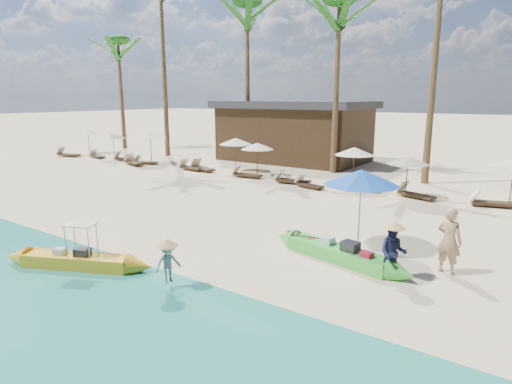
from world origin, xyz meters
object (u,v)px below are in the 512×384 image
Objects in this scene: tourist at (449,241)px; blue_umbrella at (361,177)px; green_canoe at (338,253)px; yellow_canoe at (77,261)px.

tourist is 3.03m from blue_umbrella.
blue_umbrella is (0.09, 1.33, 2.01)m from green_canoe.
yellow_canoe is 8.47m from blue_umbrella.
tourist is 0.73× the size of blue_umbrella.
blue_umbrella is at bearing 2.94° from tourist.
yellow_canoe is at bearing -134.29° from blue_umbrella.
yellow_canoe is 10.01m from tourist.
tourist is at bearing 8.33° from yellow_canoe.
blue_umbrella reaches higher than yellow_canoe.
green_canoe is at bearing -93.92° from blue_umbrella.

